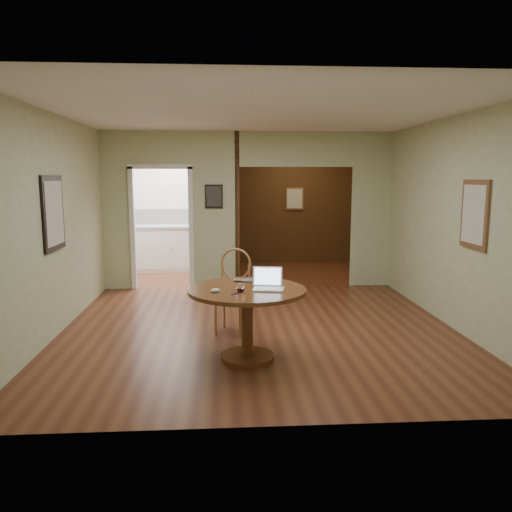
{
  "coord_description": "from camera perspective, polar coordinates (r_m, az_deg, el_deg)",
  "views": [
    {
      "loc": [
        -0.44,
        -6.13,
        1.93
      ],
      "look_at": [
        -0.05,
        -0.2,
        0.99
      ],
      "focal_mm": 35.0,
      "sensor_mm": 36.0,
      "label": 1
    }
  ],
  "objects": [
    {
      "name": "floor",
      "position": [
        6.44,
        0.36,
        -8.42
      ],
      "size": [
        5.0,
        5.0,
        0.0
      ],
      "primitive_type": "plane",
      "color": "#4F2416",
      "rests_on": "ground"
    },
    {
      "name": "room_shell",
      "position": [
        9.25,
        -3.92,
        5.03
      ],
      "size": [
        5.2,
        7.5,
        5.0
      ],
      "color": "white",
      "rests_on": "ground"
    },
    {
      "name": "dining_table",
      "position": [
        5.28,
        -1.02,
        -5.85
      ],
      "size": [
        1.24,
        1.24,
        0.78
      ],
      "rotation": [
        0.0,
        0.0,
        -0.06
      ],
      "color": "maroon",
      "rests_on": "ground"
    },
    {
      "name": "chair",
      "position": [
        6.26,
        -2.59,
        -3.43
      ],
      "size": [
        0.57,
        0.57,
        1.05
      ],
      "rotation": [
        0.0,
        0.0,
        -0.35
      ],
      "color": "#AF713E",
      "rests_on": "ground"
    },
    {
      "name": "open_laptop",
      "position": [
        5.22,
        1.38,
        -3.08
      ],
      "size": [
        0.35,
        0.32,
        0.22
      ],
      "rotation": [
        0.0,
        0.0,
        -0.17
      ],
      "color": "white",
      "rests_on": "dining_table"
    },
    {
      "name": "closed_laptop",
      "position": [
        5.54,
        -0.99,
        -2.88
      ],
      "size": [
        0.35,
        0.25,
        0.03
      ],
      "primitive_type": "imported",
      "rotation": [
        0.0,
        0.0,
        -0.15
      ],
      "color": "#B1B1B6",
      "rests_on": "dining_table"
    },
    {
      "name": "mouse",
      "position": [
        5.07,
        -4.69,
        -3.94
      ],
      "size": [
        0.11,
        0.09,
        0.04
      ],
      "primitive_type": "ellipsoid",
      "rotation": [
        0.0,
        0.0,
        0.35
      ],
      "color": "white",
      "rests_on": "dining_table"
    },
    {
      "name": "wine_glass",
      "position": [
        5.07,
        -1.76,
        -3.57
      ],
      "size": [
        0.09,
        0.09,
        0.1
      ],
      "primitive_type": null,
      "color": "white",
      "rests_on": "dining_table"
    },
    {
      "name": "pen",
      "position": [
        5.0,
        -2.29,
        -4.3
      ],
      "size": [
        0.12,
        0.11,
        0.01
      ],
      "primitive_type": "cylinder",
      "rotation": [
        0.0,
        1.57,
        0.76
      ],
      "color": "#0B1051",
      "rests_on": "dining_table"
    },
    {
      "name": "kitchen_cabinet",
      "position": [
        10.47,
        -8.69,
        0.93
      ],
      "size": [
        2.06,
        0.6,
        0.94
      ],
      "color": "white",
      "rests_on": "ground"
    },
    {
      "name": "grocery_bag",
      "position": [
        10.37,
        -5.65,
        4.38
      ],
      "size": [
        0.35,
        0.31,
        0.31
      ],
      "primitive_type": "ellipsoid",
      "rotation": [
        0.0,
        0.0,
        0.15
      ],
      "color": "#BCAD8A",
      "rests_on": "kitchen_cabinet"
    }
  ]
}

